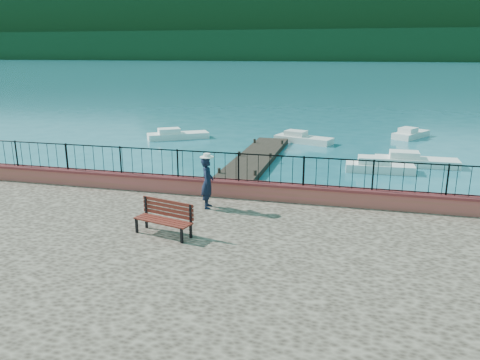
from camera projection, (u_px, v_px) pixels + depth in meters
The scene contains 14 objects.
ground at pixel (216, 278), 12.91m from camera, with size 2000.00×2000.00×0.00m, color #19596B.
parapet at pixel (247, 190), 15.96m from camera, with size 28.00×0.46×0.58m, color #BC444A.
railing at pixel (247, 168), 15.76m from camera, with size 27.00×0.05×0.95m, color black.
dock at pixel (246, 167), 24.55m from camera, with size 2.00×16.00×0.30m, color #2D231C.
far_forest at pixel (357, 46), 290.74m from camera, with size 900.00×60.00×18.00m, color black.
foothills at pixel (359, 28), 343.31m from camera, with size 900.00×120.00×44.00m, color black.
park_bench at pixel (164, 225), 12.74m from camera, with size 1.77×0.96×0.94m.
person at pixel (207, 183), 14.82m from camera, with size 0.60×0.40×1.65m, color black.
hat at pixel (207, 155), 14.58m from camera, with size 0.44×0.44×0.12m, color white.
boat_1 at pixel (380, 164), 24.20m from camera, with size 3.42×1.30×0.80m, color silver.
boat_2 at pixel (417, 159), 25.42m from camera, with size 4.34×1.30×0.80m, color silver.
boat_3 at pixel (178, 133), 33.28m from camera, with size 4.26×1.30×0.80m, color white.
boat_4 at pixel (304, 137), 31.84m from camera, with size 3.94×1.30×0.80m, color silver.
boat_5 at pixel (411, 132), 33.72m from camera, with size 3.31×1.30×0.80m, color silver.
Camera 1 is at (3.53, -11.19, 6.07)m, focal length 35.00 mm.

